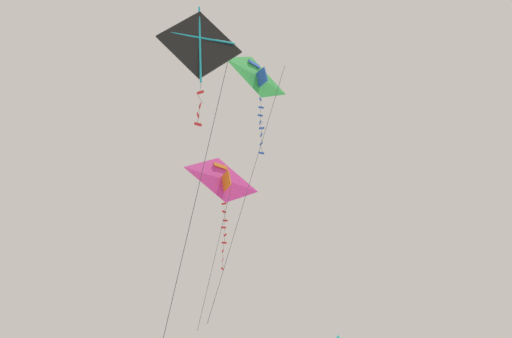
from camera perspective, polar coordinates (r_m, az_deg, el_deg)
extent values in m
pyramid|color=green|center=(26.84, 0.08, 6.55)|extent=(1.56, 1.90, 1.32)
cube|color=blue|center=(26.68, 0.33, 6.44)|extent=(0.53, 0.42, 0.71)
cube|color=blue|center=(27.23, -0.12, 7.42)|extent=(0.37, 0.46, 0.14)
cylinder|color=#47474C|center=(26.32, 0.31, 5.22)|extent=(0.02, 0.02, 0.28)
cube|color=blue|center=(26.25, 0.32, 4.96)|extent=(0.16, 0.10, 0.06)
cylinder|color=#47474C|center=(26.20, 0.34, 4.66)|extent=(0.04, 0.06, 0.29)
cube|color=blue|center=(26.15, 0.36, 4.37)|extent=(0.04, 0.17, 0.06)
cylinder|color=#47474C|center=(26.09, 0.33, 4.09)|extent=(0.03, 0.04, 0.28)
cube|color=blue|center=(26.02, 0.30, 3.81)|extent=(0.04, 0.17, 0.06)
cylinder|color=#47474C|center=(25.93, 0.30, 3.56)|extent=(0.01, 0.04, 0.28)
cube|color=blue|center=(25.85, 0.30, 3.31)|extent=(0.17, 0.04, 0.06)
cylinder|color=#47474C|center=(25.72, 0.35, 3.11)|extent=(0.03, 0.13, 0.29)
cube|color=blue|center=(25.60, 0.40, 2.90)|extent=(0.08, 0.17, 0.06)
cylinder|color=#47474C|center=(25.50, 0.39, 2.66)|extent=(0.03, 0.07, 0.29)
cube|color=blue|center=(25.41, 0.38, 2.42)|extent=(0.17, 0.04, 0.06)
cylinder|color=#47474C|center=(25.36, 0.37, 2.11)|extent=(0.01, 0.06, 0.28)
cube|color=blue|center=(25.31, 0.37, 1.81)|extent=(0.17, 0.07, 0.06)
cylinder|color=#47474C|center=(25.28, 0.38, 1.47)|extent=(0.04, 0.11, 0.29)
cube|color=blue|center=(25.26, 0.39, 1.13)|extent=(0.05, 0.17, 0.06)
cylinder|color=#47474C|center=(23.44, -0.53, -1.22)|extent=(1.09, 2.08, 8.00)
cube|color=black|center=(19.16, -4.01, 8.77)|extent=(0.35, 2.06, 2.07)
cylinder|color=#1EB2C6|center=(19.13, -3.97, 8.84)|extent=(0.38, 0.14, 2.38)
cylinder|color=#1EB2C6|center=(19.26, -3.98, 9.23)|extent=(0.22, 1.67, 0.05)
cylinder|color=#47474C|center=(18.27, -3.95, 5.75)|extent=(0.02, 0.03, 0.26)
cube|color=red|center=(18.19, -3.95, 5.42)|extent=(0.12, 0.15, 0.06)
cylinder|color=#47474C|center=(18.18, -3.96, 4.96)|extent=(0.03, 0.15, 0.26)
cube|color=red|center=(18.17, -3.97, 4.49)|extent=(0.17, 0.02, 0.06)
cylinder|color=#47474C|center=(18.10, -4.04, 4.15)|extent=(0.05, 0.01, 0.26)
cube|color=red|center=(18.03, -4.12, 3.80)|extent=(0.17, 0.07, 0.06)
cylinder|color=#47474C|center=(17.95, -4.12, 3.48)|extent=(0.01, 0.06, 0.26)
cube|color=red|center=(17.86, -4.12, 3.17)|extent=(0.07, 0.17, 0.06)
cylinder|color=#47474C|center=(15.79, -4.88, -4.71)|extent=(0.42, 1.42, 8.07)
pyramid|color=#DB2D93|center=(28.74, -2.37, -0.75)|extent=(1.43, 2.23, 1.43)
cube|color=orange|center=(28.55, -2.18, -0.89)|extent=(0.64, 0.36, 0.78)
cube|color=orange|center=(29.13, -2.51, 0.21)|extent=(0.33, 0.54, 0.16)
cylinder|color=#47474C|center=(28.24, -2.24, -2.20)|extent=(0.03, 0.01, 0.30)
cube|color=red|center=(28.17, -2.27, -2.46)|extent=(0.09, 0.16, 0.06)
cylinder|color=#47474C|center=(28.12, -2.27, -2.75)|extent=(0.03, 0.04, 0.30)
cube|color=red|center=(28.07, -2.26, -3.04)|extent=(0.11, 0.15, 0.06)
cylinder|color=#47474C|center=(28.05, -2.23, -3.35)|extent=(0.06, 0.08, 0.30)
cube|color=red|center=(28.02, -2.19, -3.66)|extent=(0.04, 0.17, 0.06)
cylinder|color=#47474C|center=(27.93, -2.25, -3.90)|extent=(0.07, 0.08, 0.30)
cube|color=red|center=(27.83, -2.31, -4.15)|extent=(0.04, 0.17, 0.06)
cylinder|color=#47474C|center=(27.76, -2.25, -4.41)|extent=(0.06, 0.06, 0.30)
cube|color=red|center=(27.68, -2.20, -4.68)|extent=(0.17, 0.08, 0.06)
cylinder|color=#47474C|center=(27.61, -2.23, -4.95)|extent=(0.04, 0.03, 0.30)
cube|color=red|center=(27.54, -2.27, -5.22)|extent=(0.02, 0.17, 0.06)
cylinder|color=#47474C|center=(27.49, -2.32, -5.52)|extent=(0.05, 0.03, 0.30)
cube|color=red|center=(27.44, -2.36, -5.81)|extent=(0.17, 0.04, 0.06)
cylinder|color=#47474C|center=(27.39, -2.36, -6.10)|extent=(0.02, 0.01, 0.30)
cube|color=red|center=(27.34, -2.35, -6.39)|extent=(0.17, 0.03, 0.06)
cylinder|color=#47474C|center=(27.33, -2.37, -6.71)|extent=(0.01, 0.10, 0.30)
cube|color=red|center=(27.32, -2.40, -7.04)|extent=(0.16, 0.10, 0.06)
cylinder|color=#47474C|center=(26.86, -2.91, -6.15)|extent=(0.71, 0.95, 4.90)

